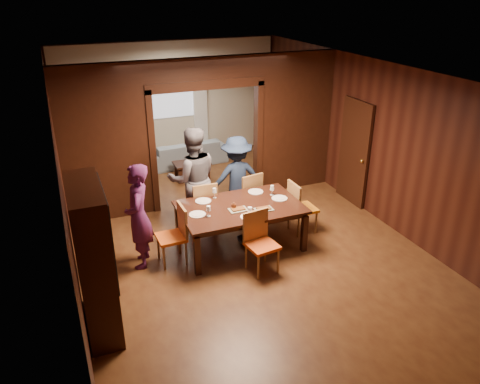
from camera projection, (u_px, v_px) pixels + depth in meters
name	position (u px, v px, depth m)	size (l,w,h in m)	color
floor	(238.00, 236.00, 8.36)	(9.00, 9.00, 0.00)	#4B2615
ceiling	(237.00, 71.00, 7.16)	(5.50, 9.00, 0.02)	silver
room_walls	(202.00, 127.00, 9.33)	(5.52, 9.01, 2.90)	black
person_purple	(139.00, 216.00, 7.20)	(0.62, 0.41, 1.70)	#4D1A49
person_grey	(193.00, 179.00, 8.31)	(0.92, 0.72, 1.90)	#514F56
person_navy	(237.00, 178.00, 8.75)	(1.03, 0.59, 1.60)	#1A2741
sofa	(185.00, 152.00, 11.54)	(2.02, 0.79, 0.59)	#7F93A6
serving_bowl	(247.00, 201.00, 7.82)	(0.34, 0.34, 0.08)	black
dining_table	(240.00, 226.00, 7.90)	(2.02, 1.26, 0.76)	black
coffee_table	(192.00, 170.00, 10.69)	(0.80, 0.50, 0.40)	black
chair_left	(171.00, 236.00, 7.40)	(0.44, 0.44, 0.97)	orange
chair_right	(303.00, 207.00, 8.33)	(0.44, 0.44, 0.97)	orange
chair_far_l	(203.00, 205.00, 8.39)	(0.44, 0.44, 0.97)	#CF5613
chair_far_r	(246.00, 196.00, 8.77)	(0.44, 0.44, 0.97)	red
chair_near	(262.00, 244.00, 7.17)	(0.44, 0.44, 0.97)	#D34B13
hutch	(94.00, 260.00, 5.82)	(0.40, 1.20, 2.00)	black
door_right	(354.00, 153.00, 9.27)	(0.06, 0.90, 2.10)	black
window_far	(170.00, 91.00, 11.40)	(1.20, 0.03, 1.30)	silver
curtain_left	(141.00, 113.00, 11.30)	(0.35, 0.06, 2.40)	white
curtain_right	(200.00, 107.00, 11.81)	(0.35, 0.06, 2.40)	white
plate_left	(197.00, 214.00, 7.45)	(0.27, 0.27, 0.01)	silver
plate_far_l	(203.00, 201.00, 7.90)	(0.27, 0.27, 0.01)	silver
plate_far_r	(256.00, 192.00, 8.25)	(0.27, 0.27, 0.01)	silver
plate_right	(279.00, 198.00, 8.00)	(0.27, 0.27, 0.01)	silver
plate_near	(249.00, 217.00, 7.38)	(0.27, 0.27, 0.01)	white
platter_a	(238.00, 209.00, 7.59)	(0.30, 0.20, 0.04)	gray
platter_b	(264.00, 209.00, 7.60)	(0.30, 0.20, 0.04)	gray
wineglass_left	(209.00, 211.00, 7.37)	(0.08, 0.08, 0.18)	silver
wineglass_far	(215.00, 193.00, 8.00)	(0.08, 0.08, 0.18)	white
wineglass_right	(272.00, 190.00, 8.10)	(0.08, 0.08, 0.18)	silver
tumbler	(250.00, 211.00, 7.41)	(0.07, 0.07, 0.14)	white
condiment_jar	(234.00, 206.00, 7.62)	(0.08, 0.08, 0.11)	#4D2412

